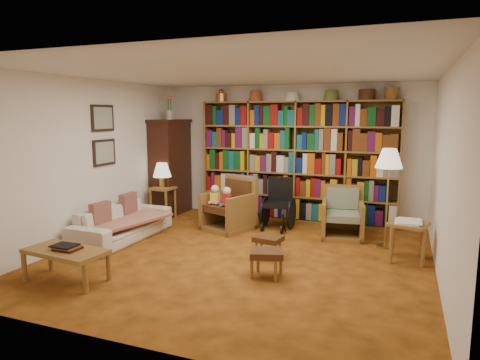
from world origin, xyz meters
The scene contains 23 objects.
floor centered at (0.00, 0.00, 0.00)m, with size 5.00×5.00×0.00m, color #A65919.
ceiling centered at (0.00, 0.00, 2.50)m, with size 5.00×5.00×0.00m, color silver.
wall_back centered at (0.00, 2.50, 1.25)m, with size 5.00×5.00×0.00m, color white.
wall_front centered at (0.00, -2.50, 1.25)m, with size 5.00×5.00×0.00m, color white.
wall_left centered at (-2.50, 0.00, 1.25)m, with size 5.00×5.00×0.00m, color white.
wall_right centered at (2.50, 0.00, 1.25)m, with size 5.00×5.00×0.00m, color white.
bookshelf centered at (0.20, 2.33, 1.17)m, with size 3.60×0.30×2.42m.
curio_cabinet centered at (-2.25, 2.00, 0.95)m, with size 0.50×0.95×2.40m.
framed_pictures centered at (-2.48, 0.30, 1.62)m, with size 0.03×0.52×0.97m.
sofa centered at (-2.05, 0.12, 0.27)m, with size 0.71×1.82×0.53m, color beige.
sofa_throw centered at (-2.00, 0.12, 0.30)m, with size 0.76×1.41×0.04m, color beige.
cushion_left centered at (-2.18, 0.47, 0.45)m, with size 0.12×0.37×0.37m, color maroon.
cushion_right centered at (-2.18, -0.23, 0.45)m, with size 0.11×0.36×0.36m, color maroon.
side_table_lamp centered at (-2.15, 1.51, 0.44)m, with size 0.43×0.43×0.61m.
table_lamp centered at (-2.15, 1.51, 0.92)m, with size 0.34×0.34×0.46m.
armchair_leather centered at (-0.70, 1.33, 0.37)m, with size 0.97×0.96×0.91m.
armchair_sage centered at (1.18, 1.54, 0.31)m, with size 0.76×0.77×0.81m.
wheelchair centered at (0.06, 1.67, 0.40)m, with size 0.50×0.70×0.88m.
floor_lamp centered at (1.85, 1.18, 1.27)m, with size 0.39×0.39×1.47m.
side_table_papers centered at (2.15, 0.66, 0.44)m, with size 0.57×0.57×0.56m.
footstool_a centered at (0.37, 0.09, 0.25)m, with size 0.40×0.36×0.31m.
footstool_b centered at (0.56, -0.59, 0.27)m, with size 0.48×0.44×0.34m.
coffee_table centered at (-1.60, -1.57, 0.34)m, with size 1.02×0.58×0.45m.
Camera 1 is at (2.05, -5.34, 1.96)m, focal length 32.00 mm.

